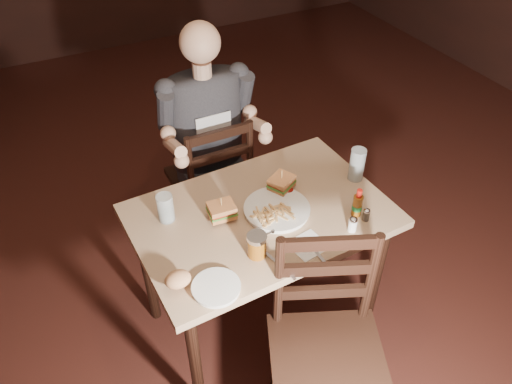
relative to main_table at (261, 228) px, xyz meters
name	(u,v)px	position (x,y,z in m)	size (l,w,h in m)	color
room_shell	(274,44)	(0.19, 0.26, 0.72)	(7.00, 7.00, 7.00)	black
main_table	(261,228)	(0.00, 0.00, 0.00)	(1.13, 0.78, 0.77)	tan
chair_far	(210,179)	(0.03, 0.69, -0.23)	(0.41, 0.45, 0.90)	black
chair_near	(328,361)	(-0.01, -0.60, -0.20)	(0.45, 0.49, 0.97)	black
diner	(208,112)	(0.03, 0.65, 0.24)	(0.53, 0.41, 0.91)	#303035
dinner_plate	(277,210)	(0.06, -0.02, 0.10)	(0.28, 0.28, 0.02)	white
sandwich_left	(222,207)	(-0.17, 0.04, 0.16)	(0.11, 0.09, 0.10)	tan
sandwich_right	(282,180)	(0.15, 0.09, 0.16)	(0.11, 0.09, 0.10)	tan
fries_pile	(274,212)	(0.03, -0.05, 0.13)	(0.22, 0.16, 0.04)	#F3BD72
ketchup_dollop	(288,190)	(0.17, 0.06, 0.11)	(0.04, 0.04, 0.01)	maroon
glass_left	(166,208)	(-0.38, 0.14, 0.16)	(0.07, 0.07, 0.13)	silver
glass_right	(357,164)	(0.51, 0.02, 0.17)	(0.07, 0.07, 0.16)	silver
hot_sauce	(358,202)	(0.36, -0.19, 0.16)	(0.04, 0.04, 0.14)	brown
salt_shaker	(353,224)	(0.29, -0.27, 0.12)	(0.04, 0.04, 0.07)	white
pepper_shaker	(366,215)	(0.38, -0.24, 0.12)	(0.03, 0.03, 0.06)	#38332D
syrup_dispenser	(257,245)	(-0.13, -0.21, 0.14)	(0.08, 0.08, 0.10)	brown
napkin	(308,245)	(0.08, -0.26, 0.09)	(0.14, 0.13, 0.00)	white
knife	(278,264)	(-0.08, -0.30, 0.10)	(0.01, 0.20, 0.00)	silver
fork	(316,252)	(0.09, -0.31, 0.10)	(0.01, 0.17, 0.01)	silver
side_plate	(216,288)	(-0.34, -0.30, 0.10)	(0.18, 0.18, 0.01)	white
bread_roll	(178,279)	(-0.46, -0.23, 0.13)	(0.10, 0.08, 0.06)	tan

